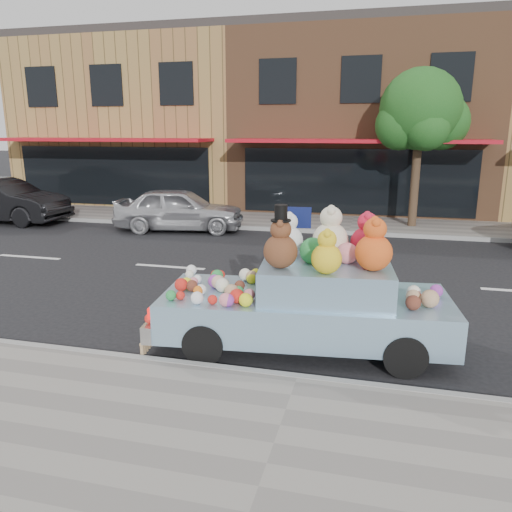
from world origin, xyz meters
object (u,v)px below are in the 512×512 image
(street_tree, at_px, (421,116))
(car_dark, at_px, (3,201))
(car_silver, at_px, (179,209))
(art_car, at_px, (308,297))

(street_tree, xyz_separation_m, car_dark, (-14.33, -2.34, -2.91))
(car_silver, bearing_deg, street_tree, -83.41)
(street_tree, height_order, car_silver, street_tree)
(street_tree, xyz_separation_m, art_car, (-2.08, -10.34, -2.89))
(street_tree, distance_m, car_dark, 14.81)
(car_dark, distance_m, art_car, 14.63)
(car_silver, distance_m, art_car, 9.78)
(car_silver, xyz_separation_m, car_dark, (-6.79, -0.10, 0.07))
(car_dark, bearing_deg, car_silver, -88.16)
(art_car, bearing_deg, car_silver, 118.05)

